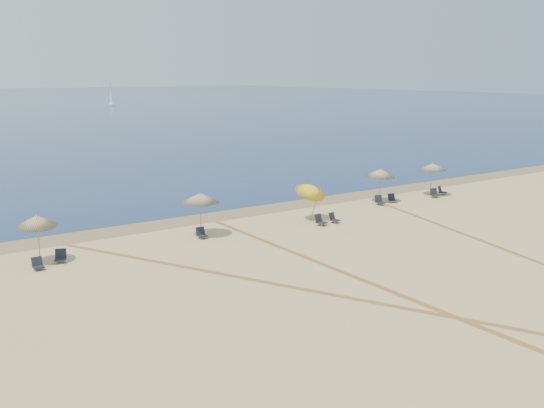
{
  "coord_description": "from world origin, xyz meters",
  "views": [
    {
      "loc": [
        -20.57,
        -10.44,
        9.28
      ],
      "look_at": [
        0.0,
        20.0,
        1.3
      ],
      "focal_mm": 39.57,
      "sensor_mm": 36.0,
      "label": 1
    }
  ],
  "objects": [
    {
      "name": "tire_tracks",
      "position": [
        -0.61,
        9.12,
        0.0
      ],
      "size": [
        49.37,
        41.0,
        0.0
      ],
      "color": "tan",
      "rests_on": "ground"
    },
    {
      "name": "chair_2",
      "position": [
        -13.22,
        19.48,
        0.29
      ],
      "size": [
        0.75,
        0.8,
        0.66
      ],
      "rotation": [
        0.0,
        0.0,
        -0.4
      ],
      "color": "black",
      "rests_on": "ground"
    },
    {
      "name": "umbrella_3",
      "position": [
        2.72,
        19.5,
        2.05
      ],
      "size": [
        2.02,
        2.07,
        2.73
      ],
      "color": "gray",
      "rests_on": "ground"
    },
    {
      "name": "chair_7",
      "position": [
        11.05,
        20.5,
        0.28
      ],
      "size": [
        0.72,
        0.77,
        0.64
      ],
      "rotation": [
        0.0,
        0.0,
        -0.39
      ],
      "color": "black",
      "rests_on": "ground"
    },
    {
      "name": "chair_8",
      "position": [
        15.1,
        20.0,
        0.3
      ],
      "size": [
        0.75,
        0.81,
        0.68
      ],
      "rotation": [
        0.0,
        0.0,
        -0.35
      ],
      "color": "black",
      "rests_on": "ground"
    },
    {
      "name": "umbrella_2",
      "position": [
        -5.0,
        20.04,
        2.27
      ],
      "size": [
        2.27,
        2.27,
        2.61
      ],
      "color": "gray",
      "rests_on": "ground"
    },
    {
      "name": "chair_1",
      "position": [
        -14.46,
        18.9,
        0.27
      ],
      "size": [
        0.51,
        0.6,
        0.61
      ],
      "rotation": [
        0.0,
        0.0,
        0.02
      ],
      "color": "black",
      "rests_on": "ground"
    },
    {
      "name": "umbrella_1",
      "position": [
        -14.12,
        19.9,
        2.18
      ],
      "size": [
        1.91,
        1.95,
        2.55
      ],
      "color": "gray",
      "rests_on": "ground"
    },
    {
      "name": "umbrella_4",
      "position": [
        10.41,
        21.15,
        2.18
      ],
      "size": [
        2.21,
        2.24,
        2.52
      ],
      "color": "gray",
      "rests_on": "ground"
    },
    {
      "name": "chair_5",
      "position": [
        3.48,
        18.12,
        0.28
      ],
      "size": [
        0.67,
        0.74,
        0.64
      ],
      "rotation": [
        0.0,
        0.0,
        0.26
      ],
      "color": "black",
      "rests_on": "ground"
    },
    {
      "name": "umbrella_5",
      "position": [
        15.5,
        20.7,
        2.25
      ],
      "size": [
        2.23,
        2.25,
        2.59
      ],
      "color": "gray",
      "rests_on": "ground"
    },
    {
      "name": "chair_3",
      "position": [
        -5.24,
        19.54,
        0.28
      ],
      "size": [
        0.56,
        0.64,
        0.64
      ],
      "rotation": [
        0.0,
        0.0,
        -0.05
      ],
      "color": "black",
      "rests_on": "ground"
    },
    {
      "name": "sailboat_1",
      "position": [
        42.39,
        170.55,
        2.1
      ],
      "size": [
        1.92,
        4.8,
        6.95
      ],
      "rotation": [
        0.0,
        0.0,
        -0.16
      ],
      "color": "white",
      "rests_on": "ocean"
    },
    {
      "name": "chair_4",
      "position": [
        2.34,
        18.06,
        0.31
      ],
      "size": [
        0.72,
        0.8,
        0.71
      ],
      "rotation": [
        0.0,
        0.0,
        0.22
      ],
      "color": "black",
      "rests_on": "ground"
    },
    {
      "name": "wet_sand",
      "position": [
        0.0,
        24.0,
        0.0
      ],
      "size": [
        500.0,
        500.0,
        0.0
      ],
      "primitive_type": "plane",
      "color": "olive",
      "rests_on": "ground"
    },
    {
      "name": "chair_9",
      "position": [
        16.43,
        20.44,
        0.29
      ],
      "size": [
        0.74,
        0.79,
        0.65
      ],
      "rotation": [
        0.0,
        0.0,
        0.38
      ],
      "color": "black",
      "rests_on": "ground"
    },
    {
      "name": "chair_6",
      "position": [
        9.68,
        20.39,
        0.31
      ],
      "size": [
        0.7,
        0.78,
        0.7
      ],
      "rotation": [
        0.0,
        0.0,
        -0.21
      ],
      "color": "black",
      "rests_on": "ground"
    }
  ]
}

